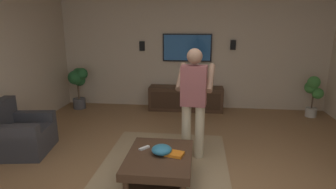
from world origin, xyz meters
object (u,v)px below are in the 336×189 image
coffee_table (159,163)px  vase_round (201,82)px  media_console (186,98)px  potted_plant_short (313,92)px  book (174,154)px  wall_speaker_left (233,45)px  armchair (20,135)px  potted_plant_tall (78,81)px  tv (187,48)px  person_standing (194,97)px  wall_speaker_right (142,46)px  remote_white (144,148)px  bowl (162,150)px

coffee_table → vase_round: (3.17, -0.51, 0.36)m
coffee_table → media_console: size_ratio=0.59×
potted_plant_short → book: (-2.90, 2.69, -0.14)m
book → wall_speaker_left: size_ratio=1.00×
armchair → vase_round: armchair is taller
potted_plant_short → vase_round: size_ratio=4.12×
media_console → potted_plant_short: 2.74m
potted_plant_tall → media_console: bearing=-86.3°
book → tv: bearing=104.1°
media_console → person_standing: bearing=5.6°
armchair → coffee_table: size_ratio=0.92×
armchair → potted_plant_tall: potted_plant_tall is taller
wall_speaker_right → book: bearing=-162.2°
armchair → media_console: bearing=36.6°
vase_round → wall_speaker_left: bearing=-73.8°
potted_plant_tall → wall_speaker_left: (0.42, -3.55, 0.83)m
wall_speaker_right → remote_white: bearing=-168.1°
remote_white → vase_round: (3.02, -0.73, 0.25)m
armchair → book: 2.57m
book → potted_plant_short: bearing=60.9°
coffee_table → wall_speaker_left: wall_speaker_left is taller
media_console → potted_plant_short: bearing=85.7°
tv → book: tv is taller
remote_white → wall_speaker_left: size_ratio=0.68×
coffee_table → wall_speaker_left: (3.37, -1.20, 1.20)m
coffee_table → wall_speaker_left: size_ratio=4.55×
media_console → potted_plant_tall: bearing=-86.3°
vase_round → wall_speaker_left: (0.20, -0.69, 0.84)m
book → person_standing: bearing=89.0°
media_console → wall_speaker_right: size_ratio=7.73×
armchair → person_standing: (0.16, -2.70, 0.65)m
potted_plant_tall → wall_speaker_right: 1.71m
wall_speaker_left → person_standing: bearing=162.5°
bowl → remote_white: (0.12, 0.24, -0.04)m
remote_white → book: bearing=-66.8°
potted_plant_tall → bowl: potted_plant_tall is taller
wall_speaker_right → potted_plant_tall: bearing=105.9°
potted_plant_short → remote_white: 4.16m
book → potted_plant_tall: bearing=144.5°
tv → remote_white: 3.39m
potted_plant_tall → wall_speaker_left: size_ratio=4.45×
wall_speaker_left → tv: bearing=90.7°
potted_plant_tall → vase_round: (0.21, -2.86, -0.01)m
potted_plant_tall → remote_white: (-2.81, -2.13, -0.25)m
armchair → wall_speaker_right: size_ratio=4.17×
vase_round → wall_speaker_right: size_ratio=1.00×
person_standing → potted_plant_tall: bearing=58.5°
media_console → person_standing: (-2.31, -0.23, 0.66)m
person_standing → potted_plant_short: (2.11, -2.49, -0.37)m
tv → wall_speaker_left: 1.04m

